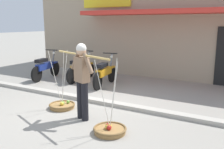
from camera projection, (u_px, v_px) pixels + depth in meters
ground_plane at (78, 110)px, 6.17m from camera, size 90.00×90.00×0.00m
sidewalk_curb at (93, 100)px, 6.76m from camera, size 20.00×0.24×0.10m
fruit_vendor at (82, 76)px, 5.37m from camera, size 1.79×0.71×1.70m
fruit_basket_left_side at (110, 129)px, 4.84m from camera, size 0.66×0.66×1.45m
fruit_basket_right_side at (62, 105)px, 6.26m from camera, size 0.66×0.66×1.45m
motorcycle_nearest_shop at (46, 67)px, 9.47m from camera, size 0.56×1.80×1.09m
motorcycle_second_in_row at (81, 69)px, 9.20m from camera, size 0.54×1.82×1.09m
motorcycle_third_in_row at (105, 73)px, 8.41m from camera, size 0.54×1.81×1.09m
storefront_building at (192, 23)px, 11.08m from camera, size 13.00×6.00×4.20m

